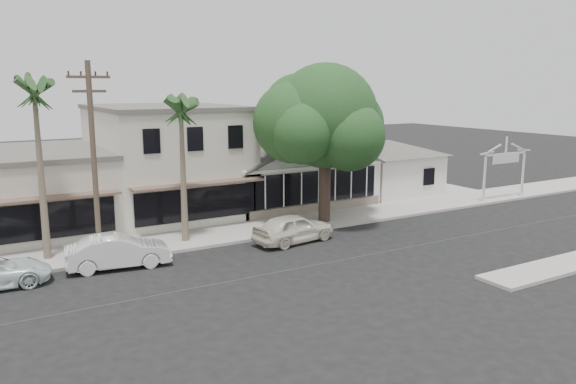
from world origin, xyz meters
TOP-DOWN VIEW (x-y plane):
  - ground at (0.00, 0.00)m, footprint 140.00×140.00m
  - sidewalk_north at (-8.00, 6.75)m, footprint 90.00×3.50m
  - corner_shop at (5.00, 12.47)m, footprint 10.40×8.60m
  - side_cottage at (13.20, 11.50)m, footprint 6.00×6.00m
  - arch_sign at (18.40, 5.30)m, footprint 4.12×0.12m
  - row_building_near at (-3.00, 13.50)m, footprint 8.00×10.00m
  - row_building_midnear at (-12.00, 13.50)m, footprint 10.00×10.00m
  - utility_pole at (-9.00, 5.20)m, footprint 1.80×0.24m
  - car_0 at (0.34, 3.68)m, footprint 4.60×2.35m
  - car_1 at (-8.43, 4.14)m, footprint 4.66×2.16m
  - shade_tree at (3.85, 6.43)m, footprint 8.30×7.51m
  - palm_east at (-4.51, 6.35)m, footprint 2.50×2.50m
  - palm_mid at (-11.01, 6.74)m, footprint 3.20×3.20m

SIDE VIEW (x-z plane):
  - ground at x=0.00m, z-range 0.00..0.00m
  - sidewalk_north at x=-8.00m, z-range 0.00..0.15m
  - car_1 at x=-8.43m, z-range 0.00..1.48m
  - car_0 at x=0.34m, z-range 0.00..1.50m
  - side_cottage at x=13.20m, z-range 0.00..3.00m
  - row_building_midnear at x=-12.00m, z-range 0.00..4.20m
  - corner_shop at x=5.00m, z-range 0.07..5.17m
  - arch_sign at x=18.40m, z-range 1.18..5.13m
  - row_building_near at x=-3.00m, z-range 0.00..6.50m
  - utility_pole at x=-9.00m, z-range 0.29..9.29m
  - shade_tree at x=3.85m, z-range 1.46..10.67m
  - palm_east at x=-4.51m, z-range 2.81..10.69m
  - palm_mid at x=-11.01m, z-range 3.18..11.94m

